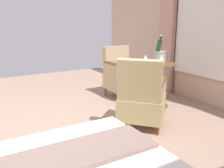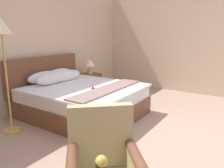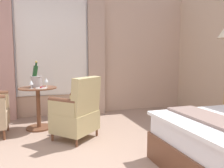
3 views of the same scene
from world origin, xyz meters
The scene contains 9 objects.
ground_plane centered at (0.00, 0.00, 0.00)m, with size 7.82×7.82×0.00m, color tan.
wall_window_side centered at (-3.14, 0.00, 1.42)m, with size 0.27×6.44×2.85m.
side_table_round centered at (-2.23, -0.32, 0.42)m, with size 0.64×0.64×0.73m.
champagne_bucket centered at (-2.30, -0.34, 0.87)m, with size 0.21×0.21×0.46m.
wine_glass_near_bucket centered at (-2.08, -0.42, 0.84)m, with size 0.07×0.07×0.15m.
wine_glass_near_edge centered at (-2.20, -0.17, 0.85)m, with size 0.07×0.07×0.16m.
snack_plate centered at (-2.06, -0.26, 0.74)m, with size 0.18×0.18×0.04m.
armchair_by_window centered at (-1.50, 0.25, 0.41)m, with size 0.81×0.81×0.96m.
armchair_facing_bed centered at (-2.04, -1.10, 0.44)m, with size 0.56×0.56×0.95m.
Camera 1 is at (0.45, 2.77, 1.43)m, focal length 40.00 mm.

